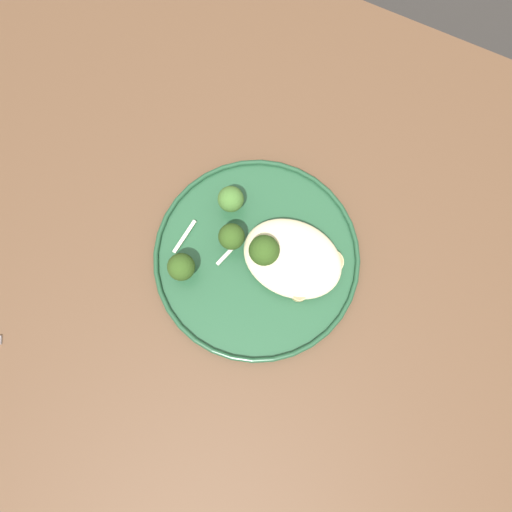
{
  "coord_description": "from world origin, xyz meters",
  "views": [
    {
      "loc": [
        0.0,
        -0.08,
        1.43
      ],
      "look_at": [
        -0.06,
        0.05,
        0.76
      ],
      "focal_mm": 34.89,
      "sensor_mm": 36.0,
      "label": 1
    }
  ],
  "objects_px": {
    "seared_scallop_center_golden": "(285,245)",
    "broccoli_floret_tall_stalk": "(181,267)",
    "broccoli_floret_split_head": "(231,237)",
    "broccoli_floret_right_tilted": "(263,250)",
    "seared_scallop_left_edge": "(293,275)",
    "seared_scallop_tilted_round": "(330,262)",
    "dinner_plate": "(256,258)",
    "seared_scallop_front_small": "(298,293)",
    "broccoli_floret_left_leaning": "(230,199)"
  },
  "relations": [
    {
      "from": "seared_scallop_center_golden",
      "to": "broccoli_floret_tall_stalk",
      "type": "height_order",
      "value": "broccoli_floret_tall_stalk"
    },
    {
      "from": "broccoli_floret_split_head",
      "to": "broccoli_floret_right_tilted",
      "type": "bearing_deg",
      "value": 1.25
    },
    {
      "from": "seared_scallop_left_edge",
      "to": "broccoli_floret_tall_stalk",
      "type": "distance_m",
      "value": 0.15
    },
    {
      "from": "seared_scallop_tilted_round",
      "to": "broccoli_floret_right_tilted",
      "type": "bearing_deg",
      "value": -162.03
    },
    {
      "from": "dinner_plate",
      "to": "broccoli_floret_split_head",
      "type": "height_order",
      "value": "broccoli_floret_split_head"
    },
    {
      "from": "seared_scallop_front_small",
      "to": "seared_scallop_left_edge",
      "type": "height_order",
      "value": "seared_scallop_front_small"
    },
    {
      "from": "seared_scallop_front_small",
      "to": "broccoli_floret_split_head",
      "type": "relative_size",
      "value": 0.41
    },
    {
      "from": "dinner_plate",
      "to": "broccoli_floret_left_leaning",
      "type": "distance_m",
      "value": 0.09
    },
    {
      "from": "seared_scallop_left_edge",
      "to": "broccoli_floret_right_tilted",
      "type": "relative_size",
      "value": 0.44
    },
    {
      "from": "broccoli_floret_split_head",
      "to": "broccoli_floret_tall_stalk",
      "type": "bearing_deg",
      "value": -123.95
    },
    {
      "from": "seared_scallop_tilted_round",
      "to": "seared_scallop_front_small",
      "type": "distance_m",
      "value": 0.06
    },
    {
      "from": "seared_scallop_tilted_round",
      "to": "broccoli_floret_right_tilted",
      "type": "relative_size",
      "value": 0.57
    },
    {
      "from": "broccoli_floret_tall_stalk",
      "to": "broccoli_floret_right_tilted",
      "type": "xyz_separation_m",
      "value": [
        0.09,
        0.07,
        0.01
      ]
    },
    {
      "from": "dinner_plate",
      "to": "broccoli_floret_right_tilted",
      "type": "xyz_separation_m",
      "value": [
        0.01,
        0.01,
        0.04
      ]
    },
    {
      "from": "seared_scallop_front_small",
      "to": "broccoli_floret_tall_stalk",
      "type": "distance_m",
      "value": 0.16
    },
    {
      "from": "seared_scallop_front_small",
      "to": "broccoli_floret_tall_stalk",
      "type": "height_order",
      "value": "broccoli_floret_tall_stalk"
    },
    {
      "from": "seared_scallop_tilted_round",
      "to": "broccoli_floret_right_tilted",
      "type": "height_order",
      "value": "broccoli_floret_right_tilted"
    },
    {
      "from": "broccoli_floret_split_head",
      "to": "broccoli_floret_left_leaning",
      "type": "relative_size",
      "value": 1.08
    },
    {
      "from": "broccoli_floret_right_tilted",
      "to": "broccoli_floret_split_head",
      "type": "height_order",
      "value": "broccoli_floret_right_tilted"
    },
    {
      "from": "seared_scallop_center_golden",
      "to": "broccoli_floret_split_head",
      "type": "height_order",
      "value": "broccoli_floret_split_head"
    },
    {
      "from": "seared_scallop_front_small",
      "to": "broccoli_floret_left_leaning",
      "type": "relative_size",
      "value": 0.45
    },
    {
      "from": "dinner_plate",
      "to": "seared_scallop_center_golden",
      "type": "height_order",
      "value": "seared_scallop_center_golden"
    },
    {
      "from": "broccoli_floret_tall_stalk",
      "to": "broccoli_floret_split_head",
      "type": "xyz_separation_m",
      "value": [
        0.04,
        0.06,
        0.0
      ]
    },
    {
      "from": "seared_scallop_tilted_round",
      "to": "seared_scallop_front_small",
      "type": "xyz_separation_m",
      "value": [
        -0.02,
        -0.06,
        0.0
      ]
    },
    {
      "from": "seared_scallop_tilted_round",
      "to": "seared_scallop_left_edge",
      "type": "distance_m",
      "value": 0.05
    },
    {
      "from": "seared_scallop_center_golden",
      "to": "broccoli_floret_split_head",
      "type": "xyz_separation_m",
      "value": [
        -0.07,
        -0.03,
        0.02
      ]
    },
    {
      "from": "seared_scallop_tilted_round",
      "to": "broccoli_floret_tall_stalk",
      "type": "bearing_deg",
      "value": -152.24
    },
    {
      "from": "seared_scallop_center_golden",
      "to": "seared_scallop_left_edge",
      "type": "bearing_deg",
      "value": -50.86
    },
    {
      "from": "seared_scallop_front_small",
      "to": "broccoli_floret_right_tilted",
      "type": "height_order",
      "value": "broccoli_floret_right_tilted"
    },
    {
      "from": "seared_scallop_center_golden",
      "to": "broccoli_floret_tall_stalk",
      "type": "bearing_deg",
      "value": -141.43
    },
    {
      "from": "dinner_plate",
      "to": "broccoli_floret_tall_stalk",
      "type": "relative_size",
      "value": 5.58
    },
    {
      "from": "dinner_plate",
      "to": "seared_scallop_front_small",
      "type": "height_order",
      "value": "seared_scallop_front_small"
    },
    {
      "from": "seared_scallop_center_golden",
      "to": "broccoli_floret_split_head",
      "type": "distance_m",
      "value": 0.08
    },
    {
      "from": "seared_scallop_left_edge",
      "to": "broccoli_floret_left_leaning",
      "type": "relative_size",
      "value": 0.51
    },
    {
      "from": "seared_scallop_left_edge",
      "to": "broccoli_floret_tall_stalk",
      "type": "bearing_deg",
      "value": -158.16
    },
    {
      "from": "seared_scallop_left_edge",
      "to": "broccoli_floret_split_head",
      "type": "distance_m",
      "value": 0.1
    },
    {
      "from": "seared_scallop_left_edge",
      "to": "broccoli_floret_right_tilted",
      "type": "bearing_deg",
      "value": 169.03
    },
    {
      "from": "dinner_plate",
      "to": "seared_scallop_left_edge",
      "type": "height_order",
      "value": "seared_scallop_left_edge"
    },
    {
      "from": "seared_scallop_tilted_round",
      "to": "seared_scallop_center_golden",
      "type": "relative_size",
      "value": 1.52
    },
    {
      "from": "broccoli_floret_left_leaning",
      "to": "seared_scallop_left_edge",
      "type": "bearing_deg",
      "value": -25.07
    },
    {
      "from": "dinner_plate",
      "to": "seared_scallop_tilted_round",
      "type": "distance_m",
      "value": 0.1
    },
    {
      "from": "seared_scallop_tilted_round",
      "to": "seared_scallop_front_small",
      "type": "bearing_deg",
      "value": -111.57
    },
    {
      "from": "seared_scallop_left_edge",
      "to": "broccoli_floret_right_tilted",
      "type": "height_order",
      "value": "broccoli_floret_right_tilted"
    },
    {
      "from": "broccoli_floret_right_tilted",
      "to": "broccoli_floret_left_leaning",
      "type": "xyz_separation_m",
      "value": [
        -0.07,
        0.05,
        -0.01
      ]
    },
    {
      "from": "dinner_plate",
      "to": "seared_scallop_left_edge",
      "type": "bearing_deg",
      "value": -3.25
    },
    {
      "from": "broccoli_floret_right_tilted",
      "to": "broccoli_floret_left_leaning",
      "type": "distance_m",
      "value": 0.09
    },
    {
      "from": "seared_scallop_center_golden",
      "to": "seared_scallop_left_edge",
      "type": "distance_m",
      "value": 0.04
    },
    {
      "from": "broccoli_floret_tall_stalk",
      "to": "broccoli_floret_left_leaning",
      "type": "xyz_separation_m",
      "value": [
        0.02,
        0.11,
        0.0
      ]
    },
    {
      "from": "broccoli_floret_tall_stalk",
      "to": "broccoli_floret_split_head",
      "type": "bearing_deg",
      "value": 56.05
    },
    {
      "from": "broccoli_floret_left_leaning",
      "to": "seared_scallop_tilted_round",
      "type": "bearing_deg",
      "value": -6.54
    }
  ]
}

